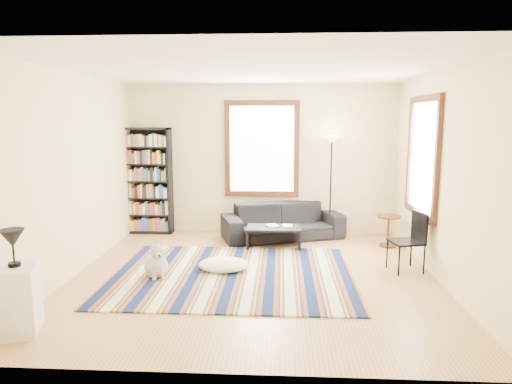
# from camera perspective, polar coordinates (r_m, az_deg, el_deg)

# --- Properties ---
(floor) EXTENTS (5.00, 5.00, 0.10)m
(floor) POSITION_cam_1_polar(r_m,az_deg,el_deg) (6.49, -0.25, -10.79)
(floor) COLOR tan
(floor) RESTS_ON ground
(ceiling) EXTENTS (5.00, 5.00, 0.10)m
(ceiling) POSITION_cam_1_polar(r_m,az_deg,el_deg) (6.14, -0.27, 15.57)
(ceiling) COLOR white
(ceiling) RESTS_ON floor
(wall_back) EXTENTS (5.00, 0.10, 2.80)m
(wall_back) POSITION_cam_1_polar(r_m,az_deg,el_deg) (8.68, 0.75, 4.11)
(wall_back) COLOR beige
(wall_back) RESTS_ON floor
(wall_front) EXTENTS (5.00, 0.10, 2.80)m
(wall_front) POSITION_cam_1_polar(r_m,az_deg,el_deg) (3.64, -2.65, -2.98)
(wall_front) COLOR beige
(wall_front) RESTS_ON floor
(wall_left) EXTENTS (0.10, 5.00, 2.80)m
(wall_left) POSITION_cam_1_polar(r_m,az_deg,el_deg) (6.80, -22.27, 2.02)
(wall_left) COLOR beige
(wall_left) RESTS_ON floor
(wall_right) EXTENTS (0.10, 5.00, 2.80)m
(wall_right) POSITION_cam_1_polar(r_m,az_deg,el_deg) (6.52, 22.75, 1.71)
(wall_right) COLOR beige
(wall_right) RESTS_ON floor
(window_back) EXTENTS (1.20, 0.06, 1.60)m
(window_back) POSITION_cam_1_polar(r_m,az_deg,el_deg) (8.59, 0.73, 5.39)
(window_back) COLOR white
(window_back) RESTS_ON wall_back
(window_right) EXTENTS (0.06, 1.20, 1.60)m
(window_right) POSITION_cam_1_polar(r_m,az_deg,el_deg) (7.23, 20.15, 4.12)
(window_right) COLOR white
(window_right) RESTS_ON wall_right
(rug) EXTENTS (3.33, 2.67, 0.02)m
(rug) POSITION_cam_1_polar(r_m,az_deg,el_deg) (6.49, -2.93, -10.24)
(rug) COLOR #0D1A42
(rug) RESTS_ON floor
(sofa) EXTENTS (1.47, 2.32, 0.63)m
(sofa) POSITION_cam_1_polar(r_m,az_deg,el_deg) (8.35, 3.34, -3.65)
(sofa) COLOR black
(sofa) RESTS_ON floor
(bookshelf) EXTENTS (0.90, 0.30, 2.00)m
(bookshelf) POSITION_cam_1_polar(r_m,az_deg,el_deg) (8.86, -13.38, 1.36)
(bookshelf) COLOR black
(bookshelf) RESTS_ON floor
(coffee_table) EXTENTS (1.00, 0.71, 0.36)m
(coffee_table) POSITION_cam_1_polar(r_m,az_deg,el_deg) (7.76, 2.22, -5.67)
(coffee_table) COLOR black
(coffee_table) RESTS_ON floor
(book_a) EXTENTS (0.29, 0.26, 0.02)m
(book_a) POSITION_cam_1_polar(r_m,az_deg,el_deg) (7.71, 1.48, -4.29)
(book_a) COLOR beige
(book_a) RESTS_ON coffee_table
(book_b) EXTENTS (0.23, 0.17, 0.02)m
(book_b) POSITION_cam_1_polar(r_m,az_deg,el_deg) (7.76, 3.34, -4.24)
(book_b) COLOR beige
(book_b) RESTS_ON coffee_table
(floor_cushion) EXTENTS (0.89, 0.79, 0.18)m
(floor_cushion) POSITION_cam_1_polar(r_m,az_deg,el_deg) (6.65, -4.07, -9.04)
(floor_cushion) COLOR silver
(floor_cushion) RESTS_ON floor
(floor_lamp) EXTENTS (0.34, 0.34, 1.86)m
(floor_lamp) POSITION_cam_1_polar(r_m,az_deg,el_deg) (8.38, 9.30, 0.57)
(floor_lamp) COLOR black
(floor_lamp) RESTS_ON floor
(side_table) EXTENTS (0.52, 0.52, 0.54)m
(side_table) POSITION_cam_1_polar(r_m,az_deg,el_deg) (8.11, 16.20, -4.71)
(side_table) COLOR #491D12
(side_table) RESTS_ON floor
(folding_chair) EXTENTS (0.50, 0.49, 0.86)m
(folding_chair) POSITION_cam_1_polar(r_m,az_deg,el_deg) (6.86, 18.24, -5.95)
(folding_chair) COLOR black
(folding_chair) RESTS_ON floor
(white_cabinet) EXTENTS (0.52, 0.60, 0.70)m
(white_cabinet) POSITION_cam_1_polar(r_m,az_deg,el_deg) (5.34, -27.65, -11.80)
(white_cabinet) COLOR silver
(white_cabinet) RESTS_ON floor
(table_lamp) EXTENTS (0.29, 0.29, 0.38)m
(table_lamp) POSITION_cam_1_polar(r_m,az_deg,el_deg) (5.18, -28.10, -6.19)
(table_lamp) COLOR black
(table_lamp) RESTS_ON white_cabinet
(dog) EXTENTS (0.54, 0.61, 0.51)m
(dog) POSITION_cam_1_polar(r_m,az_deg,el_deg) (6.47, -12.39, -8.26)
(dog) COLOR silver
(dog) RESTS_ON floor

